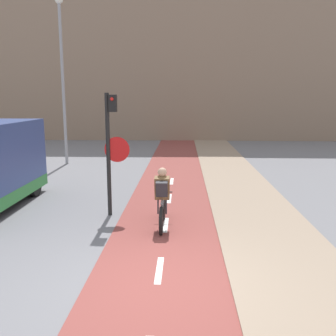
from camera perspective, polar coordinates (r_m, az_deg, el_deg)
The scene contains 7 objects.
ground_plane at distance 6.71m, azimuth -1.62°, elevation -17.30°, with size 120.00×120.00×0.00m, color slate.
bike_lane at distance 6.71m, azimuth -1.62°, elevation -17.21°, with size 2.48×60.00×0.02m.
sidewalk_strip at distance 6.99m, azimuth 19.68°, elevation -16.55°, with size 2.40×60.00×0.05m.
building_row_background at distance 30.67m, azimuth 1.60°, elevation 16.30°, with size 60.00×5.20×12.36m.
traffic_light_pole at distance 9.99m, azimuth -8.68°, elevation 4.07°, with size 0.67×0.25×3.28m.
street_lamp_far at distance 18.64m, azimuth -15.83°, elevation 14.76°, with size 0.36×0.36×7.67m.
cyclist_near at distance 9.14m, azimuth -0.89°, elevation -4.80°, with size 0.46×1.76×1.50m.
Camera 1 is at (0.42, -5.92, 3.14)m, focal length 40.00 mm.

